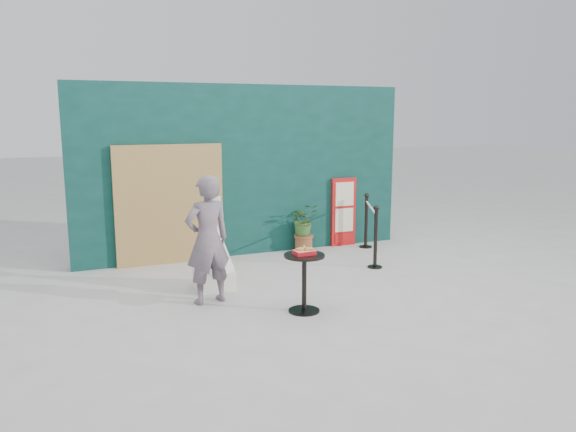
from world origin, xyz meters
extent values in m
plane|color=#ADAAA5|center=(0.00, 0.00, 0.00)|extent=(60.00, 60.00, 0.00)
cube|color=#0B332C|center=(0.00, 3.15, 1.50)|extent=(6.00, 0.30, 3.00)
cube|color=tan|center=(-1.40, 2.94, 1.00)|extent=(1.80, 0.08, 2.00)
imported|color=slate|center=(-1.36, 0.72, 0.86)|extent=(0.69, 0.52, 1.72)
cube|color=red|center=(1.90, 2.96, 0.65)|extent=(0.50, 0.06, 1.30)
cube|color=beige|center=(1.90, 2.92, 1.00)|extent=(0.38, 0.02, 0.45)
cube|color=beige|center=(1.90, 2.92, 0.50)|extent=(0.38, 0.02, 0.45)
cube|color=red|center=(1.90, 2.92, 0.15)|extent=(0.38, 0.02, 0.18)
cube|color=white|center=(-1.13, 1.29, 0.14)|extent=(0.51, 0.51, 0.28)
cone|color=white|center=(-1.13, 1.29, 0.70)|extent=(0.60, 0.60, 0.84)
cylinder|color=silver|center=(-1.13, 1.29, 1.23)|extent=(0.24, 0.24, 0.22)
sphere|color=silver|center=(-1.13, 1.29, 1.44)|extent=(0.19, 0.19, 0.19)
cylinder|color=black|center=(-0.33, -0.10, 0.01)|extent=(0.40, 0.40, 0.02)
cylinder|color=black|center=(-0.33, -0.10, 0.36)|extent=(0.06, 0.06, 0.72)
cylinder|color=black|center=(-0.33, -0.10, 0.73)|extent=(0.52, 0.52, 0.03)
cube|color=red|center=(-0.33, -0.10, 0.78)|extent=(0.26, 0.19, 0.05)
cube|color=#FB3521|center=(-0.33, -0.10, 0.80)|extent=(0.24, 0.17, 0.00)
cube|color=gold|center=(-0.37, -0.09, 0.82)|extent=(0.15, 0.14, 0.02)
cube|color=gold|center=(-0.28, -0.12, 0.82)|extent=(0.13, 0.13, 0.02)
cone|color=gold|center=(-0.31, -0.05, 0.83)|extent=(0.06, 0.06, 0.06)
cylinder|color=brown|center=(0.99, 2.80, 0.13)|extent=(0.32, 0.32, 0.26)
cylinder|color=brown|center=(0.99, 2.80, 0.29)|extent=(0.35, 0.35, 0.04)
imported|color=#355B27|center=(0.99, 2.80, 0.60)|extent=(0.52, 0.45, 0.58)
cylinder|color=black|center=(1.61, 1.34, 0.01)|extent=(0.24, 0.24, 0.02)
cylinder|color=black|center=(1.61, 1.34, 0.48)|extent=(0.06, 0.06, 0.96)
sphere|color=black|center=(1.61, 1.34, 0.99)|extent=(0.09, 0.09, 0.09)
cylinder|color=black|center=(2.21, 2.64, 0.01)|extent=(0.24, 0.24, 0.02)
cylinder|color=black|center=(2.21, 2.64, 0.48)|extent=(0.06, 0.06, 0.96)
sphere|color=black|center=(2.21, 2.64, 0.99)|extent=(0.09, 0.09, 0.09)
cylinder|color=white|center=(1.91, 1.99, 0.88)|extent=(0.63, 1.31, 0.03)
camera|label=1|loc=(-3.21, -6.32, 2.48)|focal=35.00mm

